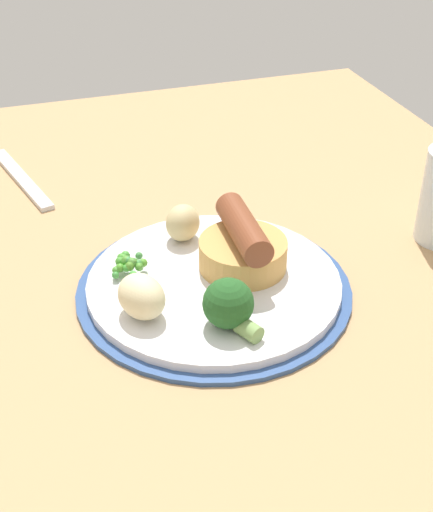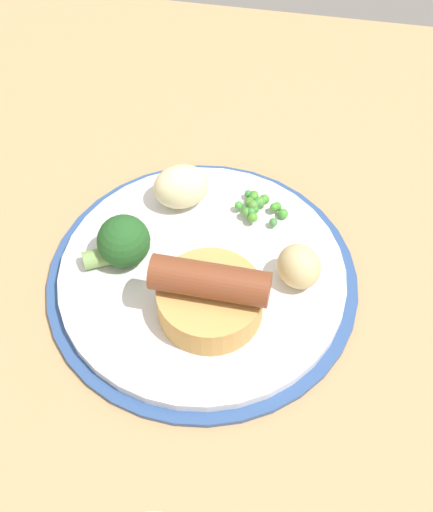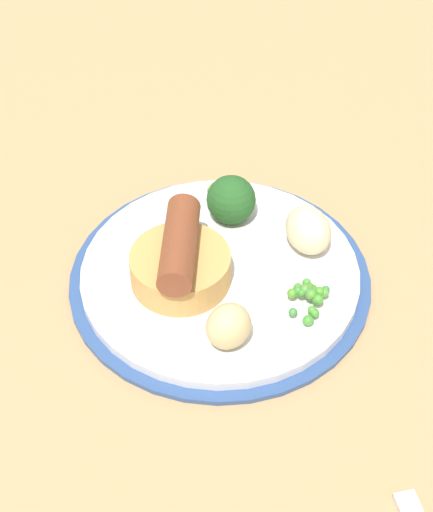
# 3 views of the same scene
# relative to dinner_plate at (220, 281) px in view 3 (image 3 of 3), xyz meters

# --- Properties ---
(dining_table) EXTENTS (1.10, 0.80, 0.03)m
(dining_table) POSITION_rel_dinner_plate_xyz_m (-0.00, -0.02, -0.02)
(dining_table) COLOR tan
(dining_table) RESTS_ON ground
(dinner_plate) EXTENTS (0.27, 0.27, 0.01)m
(dinner_plate) POSITION_rel_dinner_plate_xyz_m (0.00, 0.00, 0.00)
(dinner_plate) COLOR #2D4C84
(dinner_plate) RESTS_ON dining_table
(sausage_pudding) EXTENTS (0.10, 0.09, 0.06)m
(sausage_pudding) POSITION_rel_dinner_plate_xyz_m (0.01, -0.03, 0.03)
(sausage_pudding) COLOR tan
(sausage_pudding) RESTS_ON dinner_plate
(pea_pile) EXTENTS (0.05, 0.04, 0.02)m
(pea_pile) POSITION_rel_dinner_plate_xyz_m (0.03, 0.08, 0.02)
(pea_pile) COLOR #418F2F
(pea_pile) RESTS_ON dinner_plate
(broccoli_floret_near) EXTENTS (0.06, 0.05, 0.05)m
(broccoli_floret_near) POSITION_rel_dinner_plate_xyz_m (-0.07, 0.01, 0.03)
(broccoli_floret_near) COLOR #235623
(broccoli_floret_near) RESTS_ON dinner_plate
(potato_chunk_0) EXTENTS (0.06, 0.05, 0.04)m
(potato_chunk_0) POSITION_rel_dinner_plate_xyz_m (-0.04, 0.08, 0.03)
(potato_chunk_0) COLOR beige
(potato_chunk_0) RESTS_ON dinner_plate
(potato_chunk_1) EXTENTS (0.05, 0.05, 0.04)m
(potato_chunk_1) POSITION_rel_dinner_plate_xyz_m (0.08, 0.01, 0.03)
(potato_chunk_1) COLOR #CCB77F
(potato_chunk_1) RESTS_ON dinner_plate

